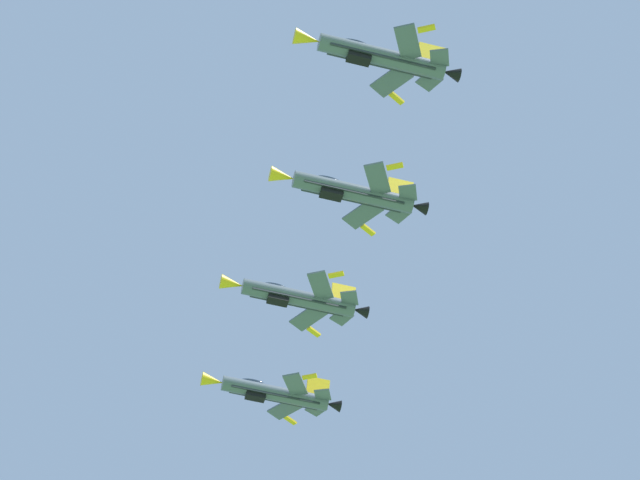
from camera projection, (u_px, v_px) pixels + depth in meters
name	position (u px, v px, depth m)	size (l,w,h in m)	color
fighter_jet_left_wing	(379.00, 56.00, 118.07)	(13.90, 11.53, 4.82)	#4C5666
fighter_jet_right_wing	(350.00, 192.00, 124.60)	(13.90, 11.61, 4.53)	#4C5666
fighter_jet_left_outer	(296.00, 297.00, 133.53)	(13.90, 11.65, 4.38)	#4C5666
fighter_jet_right_outer	(273.00, 393.00, 142.17)	(13.90, 11.58, 4.66)	#4C5666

